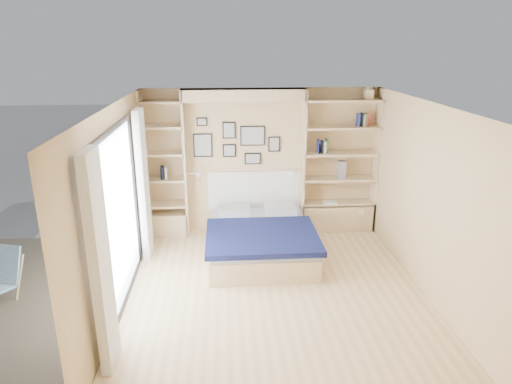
{
  "coord_description": "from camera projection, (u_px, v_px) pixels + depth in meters",
  "views": [
    {
      "loc": [
        -0.65,
        -5.42,
        3.23
      ],
      "look_at": [
        -0.19,
        0.9,
        1.13
      ],
      "focal_mm": 32.0,
      "sensor_mm": 36.0,
      "label": 1
    }
  ],
  "objects": [
    {
      "name": "reading_lamps",
      "position": [
        245.0,
        173.0,
        7.72
      ],
      "size": [
        1.92,
        0.12,
        0.15
      ],
      "color": "silver",
      "rests_on": "ground"
    },
    {
      "name": "photo_gallery",
      "position": [
        235.0,
        142.0,
        7.76
      ],
      "size": [
        1.48,
        0.02,
        0.82
      ],
      "color": "black",
      "rests_on": "ground"
    },
    {
      "name": "room_shell",
      "position": [
        241.0,
        183.0,
        7.26
      ],
      "size": [
        4.5,
        4.5,
        4.5
      ],
      "color": "tan",
      "rests_on": "ground"
    },
    {
      "name": "ground",
      "position": [
        275.0,
        291.0,
        6.19
      ],
      "size": [
        4.5,
        4.5,
        0.0
      ],
      "primitive_type": "plane",
      "color": "#E1BD85",
      "rests_on": "ground"
    },
    {
      "name": "shelf_decor",
      "position": [
        328.0,
        137.0,
        7.69
      ],
      "size": [
        3.57,
        0.23,
        2.03
      ],
      "color": "#A51E1E",
      "rests_on": "ground"
    },
    {
      "name": "bed",
      "position": [
        260.0,
        239.0,
        7.18
      ],
      "size": [
        1.67,
        2.13,
        1.07
      ],
      "color": "tan",
      "rests_on": "ground"
    },
    {
      "name": "deck",
      "position": [
        0.0,
        302.0,
        5.94
      ],
      "size": [
        3.2,
        4.0,
        0.05
      ],
      "primitive_type": "cube",
      "color": "#6D6050",
      "rests_on": "ground"
    }
  ]
}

